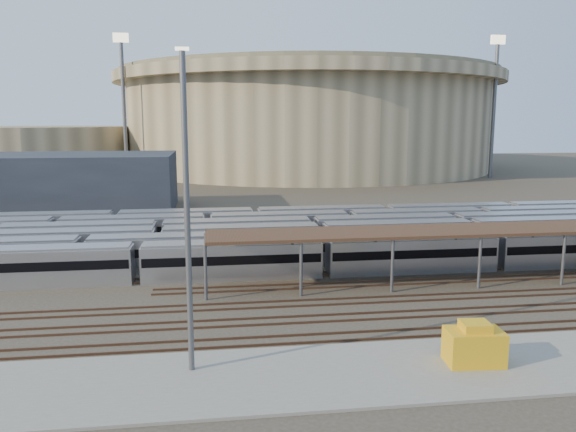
# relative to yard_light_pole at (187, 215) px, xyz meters

# --- Properties ---
(ground) EXTENTS (420.00, 420.00, 0.00)m
(ground) POSITION_rel_yard_light_pole_xyz_m (8.81, 13.31, -10.18)
(ground) COLOR #383026
(ground) RESTS_ON ground
(apron) EXTENTS (50.00, 9.00, 0.20)m
(apron) POSITION_rel_yard_light_pole_xyz_m (3.81, -1.69, -10.08)
(apron) COLOR gray
(apron) RESTS_ON ground
(subway_trains) EXTENTS (125.32, 23.90, 3.60)m
(subway_trains) POSITION_rel_yard_light_pole_xyz_m (9.36, 31.81, -8.38)
(subway_trains) COLOR #BCBBC1
(subway_trains) RESTS_ON ground
(inspection_shed) EXTENTS (60.30, 6.00, 5.30)m
(inspection_shed) POSITION_rel_yard_light_pole_xyz_m (30.81, 17.31, -5.20)
(inspection_shed) COLOR #545559
(inspection_shed) RESTS_ON ground
(empty_tracks) EXTENTS (170.00, 9.62, 0.18)m
(empty_tracks) POSITION_rel_yard_light_pole_xyz_m (8.81, 8.31, -10.09)
(empty_tracks) COLOR #4C3323
(empty_tracks) RESTS_ON ground
(stadium) EXTENTS (124.00, 124.00, 32.50)m
(stadium) POSITION_rel_yard_light_pole_xyz_m (33.81, 153.31, 6.29)
(stadium) COLOR tan
(stadium) RESTS_ON ground
(secondary_arena) EXTENTS (56.00, 56.00, 14.00)m
(secondary_arena) POSITION_rel_yard_light_pole_xyz_m (-51.19, 143.31, -3.18)
(secondary_arena) COLOR tan
(secondary_arena) RESTS_ON ground
(service_building) EXTENTS (42.00, 20.00, 10.00)m
(service_building) POSITION_rel_yard_light_pole_xyz_m (-26.19, 68.31, -5.18)
(service_building) COLOR #1E232D
(service_building) RESTS_ON ground
(floodlight_0) EXTENTS (4.00, 1.00, 38.40)m
(floodlight_0) POSITION_rel_yard_light_pole_xyz_m (-21.19, 123.31, 10.47)
(floodlight_0) COLOR #545559
(floodlight_0) RESTS_ON ground
(floodlight_2) EXTENTS (4.00, 1.00, 38.40)m
(floodlight_2) POSITION_rel_yard_light_pole_xyz_m (78.81, 113.31, 10.47)
(floodlight_2) COLOR #545559
(floodlight_2) RESTS_ON ground
(floodlight_3) EXTENTS (4.00, 1.00, 38.40)m
(floodlight_3) POSITION_rel_yard_light_pole_xyz_m (-1.19, 173.31, 10.47)
(floodlight_3) COLOR #545559
(floodlight_3) RESTS_ON ground
(yard_light_pole) EXTENTS (0.80, 0.36, 19.79)m
(yard_light_pole) POSITION_rel_yard_light_pole_xyz_m (0.00, 0.00, 0.00)
(yard_light_pole) COLOR #545559
(yard_light_pole) RESTS_ON apron
(yellow_equipment) EXTENTS (3.76, 2.52, 2.24)m
(yellow_equipment) POSITION_rel_yard_light_pole_xyz_m (18.16, -1.57, -8.86)
(yellow_equipment) COLOR gold
(yellow_equipment) RESTS_ON apron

